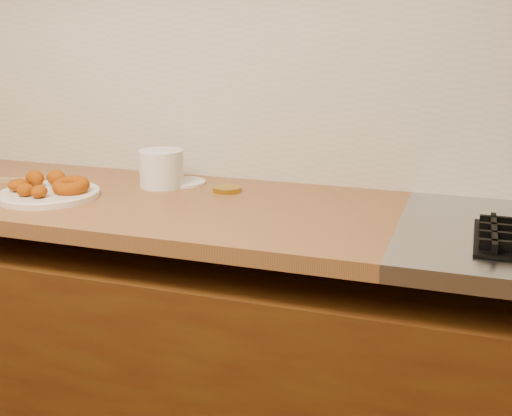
% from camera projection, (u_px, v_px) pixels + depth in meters
% --- Properties ---
extents(wall_back, '(4.00, 0.02, 2.70)m').
position_uv_depth(wall_back, '(245.00, 25.00, 1.84)').
color(wall_back, tan).
rests_on(wall_back, ground).
extents(base_cabinet, '(3.60, 0.60, 0.77)m').
position_uv_depth(base_cabinet, '(210.00, 376.00, 1.82)').
color(base_cabinet, '#4A2E0D').
rests_on(base_cabinet, floor).
extents(butcher_block, '(2.30, 0.62, 0.04)m').
position_uv_depth(butcher_block, '(3.00, 190.00, 1.89)').
color(butcher_block, brown).
rests_on(butcher_block, base_cabinet).
extents(backsplash, '(3.60, 0.02, 0.60)m').
position_uv_depth(backsplash, '(244.00, 78.00, 1.87)').
color(backsplash, beige).
rests_on(backsplash, wall_back).
extents(donut_plate, '(0.27, 0.27, 0.02)m').
position_uv_depth(donut_plate, '(49.00, 194.00, 1.73)').
color(donut_plate, silver).
rests_on(donut_plate, butcher_block).
extents(ring_donut, '(0.11, 0.11, 0.04)m').
position_uv_depth(ring_donut, '(71.00, 186.00, 1.73)').
color(ring_donut, '#994106').
rests_on(ring_donut, donut_plate).
extents(fried_dough_chunks, '(0.15, 0.18, 0.05)m').
position_uv_depth(fried_dough_chunks, '(36.00, 183.00, 1.74)').
color(fried_dough_chunks, '#994106').
rests_on(fried_dough_chunks, donut_plate).
extents(plastic_tub, '(0.14, 0.14, 0.11)m').
position_uv_depth(plastic_tub, '(161.00, 168.00, 1.84)').
color(plastic_tub, silver).
rests_on(plastic_tub, butcher_block).
extents(tub_lid, '(0.16, 0.16, 0.01)m').
position_uv_depth(tub_lid, '(184.00, 182.00, 1.89)').
color(tub_lid, silver).
rests_on(tub_lid, butcher_block).
extents(brass_jar_lid, '(0.10, 0.10, 0.01)m').
position_uv_depth(brass_jar_lid, '(227.00, 189.00, 1.79)').
color(brass_jar_lid, '#B89323').
rests_on(brass_jar_lid, butcher_block).
extents(wooden_utensil, '(0.17, 0.08, 0.01)m').
position_uv_depth(wooden_utensil, '(13.00, 180.00, 1.89)').
color(wooden_utensil, '#9F7552').
rests_on(wooden_utensil, butcher_block).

